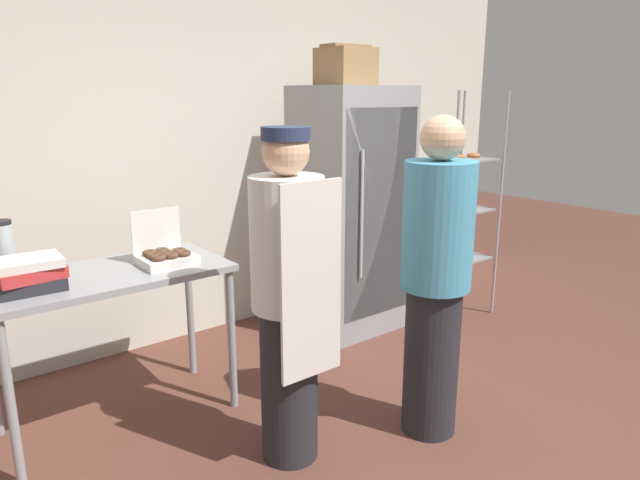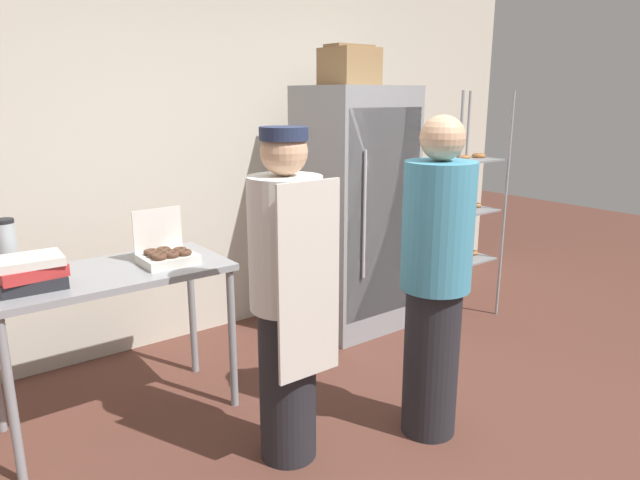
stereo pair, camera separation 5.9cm
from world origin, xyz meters
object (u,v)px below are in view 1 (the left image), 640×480
at_px(refrigerator, 351,211).
at_px(cardboard_storage_box, 346,66).
at_px(person_customer, 435,279).
at_px(donut_box, 166,255).
at_px(binder_stack, 29,274).
at_px(person_baker, 289,296).
at_px(baking_rack, 456,207).
at_px(blender_pitcher, 4,253).

height_order(refrigerator, cardboard_storage_box, cardboard_storage_box).
bearing_deg(refrigerator, cardboard_storage_box, 142.87).
bearing_deg(refrigerator, person_customer, -114.92).
distance_m(donut_box, binder_stack, 0.68).
bearing_deg(person_baker, person_customer, -20.70).
relative_size(baking_rack, person_baker, 1.10).
bearing_deg(baking_rack, binder_stack, 178.98).
bearing_deg(person_customer, refrigerator, 65.08).
height_order(refrigerator, binder_stack, refrigerator).
bearing_deg(person_customer, person_baker, 159.30).
xyz_separation_m(refrigerator, donut_box, (-1.61, -0.30, 0.00)).
bearing_deg(person_customer, blender_pitcher, 141.96).
bearing_deg(refrigerator, baking_rack, -24.86).
bearing_deg(refrigerator, person_baker, -141.08).
xyz_separation_m(donut_box, binder_stack, (-0.68, -0.01, 0.03)).
height_order(refrigerator, baking_rack, refrigerator).
bearing_deg(person_customer, binder_stack, 147.39).
xyz_separation_m(binder_stack, person_customer, (1.65, -1.06, -0.09)).
xyz_separation_m(refrigerator, person_baker, (-1.35, -1.09, -0.06)).
xyz_separation_m(baking_rack, donut_box, (-2.39, 0.06, 0.02)).
bearing_deg(baking_rack, donut_box, 178.53).
bearing_deg(cardboard_storage_box, blender_pitcher, -178.35).
distance_m(binder_stack, person_baker, 1.22).
xyz_separation_m(person_baker, person_customer, (0.72, -0.27, 0.01)).
distance_m(cardboard_storage_box, person_baker, 2.05).
bearing_deg(binder_stack, blender_pitcher, 99.83).
bearing_deg(person_baker, refrigerator, 38.92).
distance_m(blender_pitcher, person_customer, 2.16).
bearing_deg(person_baker, binder_stack, 139.92).
distance_m(blender_pitcher, person_baker, 1.45).
distance_m(baking_rack, binder_stack, 3.07).
bearing_deg(baking_rack, cardboard_storage_box, 154.43).
height_order(baking_rack, binder_stack, baking_rack).
xyz_separation_m(donut_box, cardboard_storage_box, (1.57, 0.33, 1.04)).
height_order(cardboard_storage_box, person_baker, cardboard_storage_box).
distance_m(refrigerator, person_baker, 1.74).
bearing_deg(binder_stack, donut_box, 0.56).
bearing_deg(blender_pitcher, binder_stack, -80.17).
xyz_separation_m(blender_pitcher, binder_stack, (0.05, -0.27, -0.05)).
xyz_separation_m(refrigerator, binder_stack, (-2.29, -0.31, 0.03)).
bearing_deg(blender_pitcher, person_customer, -38.04).
relative_size(refrigerator, donut_box, 6.34).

